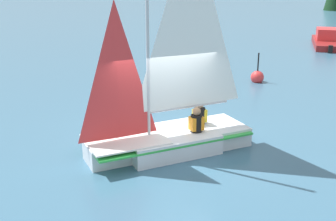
{
  "coord_description": "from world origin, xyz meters",
  "views": [
    {
      "loc": [
        10.2,
        0.17,
        4.45
      ],
      "look_at": [
        0.0,
        0.0,
        1.1
      ],
      "focal_mm": 45.0,
      "sensor_mm": 36.0,
      "label": 1
    }
  ],
  "objects_px": {
    "motorboat_distant": "(327,40)",
    "buoy_marker": "(257,77)",
    "sailor_crew": "(199,119)",
    "sailboat_main": "(170,122)",
    "sailor_helm": "(196,127)"
  },
  "relations": [
    {
      "from": "sailboat_main",
      "to": "sailor_helm",
      "type": "distance_m",
      "value": 0.7
    },
    {
      "from": "sailboat_main",
      "to": "motorboat_distant",
      "type": "xyz_separation_m",
      "value": [
        -16.74,
        9.78,
        -0.4
      ]
    },
    {
      "from": "sailor_crew",
      "to": "motorboat_distant",
      "type": "xyz_separation_m",
      "value": [
        -16.08,
        8.98,
        -0.25
      ]
    },
    {
      "from": "motorboat_distant",
      "to": "buoy_marker",
      "type": "relative_size",
      "value": 3.86
    },
    {
      "from": "sailboat_main",
      "to": "sailor_crew",
      "type": "xyz_separation_m",
      "value": [
        -0.66,
        0.8,
        -0.15
      ]
    },
    {
      "from": "sailor_crew",
      "to": "buoy_marker",
      "type": "xyz_separation_m",
      "value": [
        -6.67,
        2.84,
        -0.41
      ]
    },
    {
      "from": "sailor_helm",
      "to": "sailor_crew",
      "type": "distance_m",
      "value": 0.62
    },
    {
      "from": "sailor_crew",
      "to": "motorboat_distant",
      "type": "bearing_deg",
      "value": -145.42
    },
    {
      "from": "buoy_marker",
      "to": "sailor_crew",
      "type": "bearing_deg",
      "value": -23.06
    },
    {
      "from": "sailboat_main",
      "to": "sailor_helm",
      "type": "relative_size",
      "value": 5.04
    },
    {
      "from": "sailor_helm",
      "to": "motorboat_distant",
      "type": "relative_size",
      "value": 0.23
    },
    {
      "from": "sailor_helm",
      "to": "sailor_crew",
      "type": "xyz_separation_m",
      "value": [
        -0.6,
        0.12,
        0.0
      ]
    },
    {
      "from": "sailboat_main",
      "to": "buoy_marker",
      "type": "relative_size",
      "value": 4.38
    },
    {
      "from": "sailor_crew",
      "to": "buoy_marker",
      "type": "distance_m",
      "value": 7.27
    },
    {
      "from": "sailor_crew",
      "to": "motorboat_distant",
      "type": "distance_m",
      "value": 18.42
    }
  ]
}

